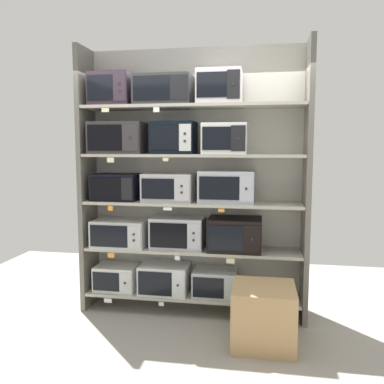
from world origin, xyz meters
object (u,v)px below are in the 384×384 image
microwave_2 (215,282)px  microwave_6 (116,187)px  microwave_3 (121,232)px  microwave_13 (164,91)px  shipping_carton (263,315)px  microwave_9 (119,138)px  microwave_0 (117,277)px  microwave_1 (165,278)px  microwave_11 (225,139)px  microwave_7 (168,187)px  microwave_10 (174,138)px  microwave_12 (112,90)px  microwave_4 (178,232)px  microwave_8 (227,187)px  microwave_5 (235,234)px  microwave_14 (220,87)px

microwave_2 → microwave_6: size_ratio=0.94×
microwave_3 → microwave_6: size_ratio=1.19×
microwave_13 → shipping_carton: microwave_13 is taller
microwave_3 → shipping_carton: microwave_3 is taller
microwave_9 → microwave_0: bearing=179.9°
microwave_1 → microwave_11: microwave_11 is taller
microwave_7 → shipping_carton: 1.57m
microwave_0 → shipping_carton: (1.58, -0.60, -0.07)m
microwave_9 → microwave_10: same height
microwave_0 → microwave_6: 0.99m
microwave_3 → microwave_12: 1.50m
microwave_2 → microwave_10: size_ratio=1.03×
microwave_4 → microwave_8: 0.71m
microwave_11 → microwave_3: bearing=-180.0°
microwave_9 → microwave_5: bearing=0.0°
microwave_9 → microwave_14: bearing=0.0°
microwave_1 → microwave_4: bearing=0.0°
microwave_5 → microwave_3: bearing=-180.0°
microwave_2 → microwave_5: 0.56m
microwave_14 → shipping_carton: bearing=-52.1°
microwave_1 → microwave_4: size_ratio=0.93×
microwave_1 → microwave_7: (0.05, 0.00, 0.98)m
microwave_10 → microwave_13: (-0.10, -0.00, 0.48)m
microwave_5 → microwave_11: microwave_11 is taller
microwave_6 → microwave_10: 0.81m
microwave_8 → microwave_14: (-0.08, -0.00, 0.99)m
microwave_0 → microwave_9: 1.51m
microwave_8 → microwave_12: microwave_12 is taller
microwave_14 → microwave_7: bearing=-180.0°
microwave_1 → microwave_8: microwave_8 is taller
microwave_4 → microwave_11: bearing=0.0°
microwave_0 → microwave_2: microwave_2 is taller
microwave_6 → microwave_4: bearing=0.0°
microwave_9 → microwave_4: bearing=-0.0°
microwave_0 → microwave_9: bearing=-0.1°
microwave_12 → microwave_14: bearing=0.0°
microwave_10 → microwave_11: microwave_10 is taller
microwave_8 → microwave_2: bearing=-179.9°
microwave_13 → microwave_5: bearing=0.0°
microwave_0 → microwave_8: 1.56m
microwave_4 → microwave_7: (-0.10, 0.00, 0.47)m
microwave_2 → microwave_10: bearing=180.0°
microwave_0 → microwave_14: microwave_14 is taller
microwave_6 → microwave_13: 1.13m
microwave_9 → microwave_11: 1.11m
microwave_8 → microwave_9: (-1.13, -0.00, 0.49)m
microwave_4 → microwave_14: size_ratio=1.26×
microwave_9 → microwave_11: microwave_9 is taller
microwave_2 → microwave_7: microwave_7 is taller
microwave_4 → microwave_14: 1.54m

